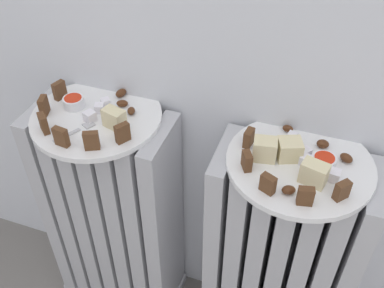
% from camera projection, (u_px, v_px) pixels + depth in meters
% --- Properties ---
extents(radiator_left, '(0.34, 0.17, 0.66)m').
position_uv_depth(radiator_left, '(115.00, 218.00, 1.19)').
color(radiator_left, '#B2B2B7').
rests_on(radiator_left, ground_plane).
extents(radiator_right, '(0.34, 0.17, 0.66)m').
position_uv_depth(radiator_right, '(277.00, 266.00, 1.08)').
color(radiator_right, '#B2B2B7').
rests_on(radiator_right, ground_plane).
extents(plate_left, '(0.29, 0.29, 0.01)m').
position_uv_depth(plate_left, '(97.00, 117.00, 0.97)').
color(plate_left, white).
rests_on(plate_left, radiator_left).
extents(plate_right, '(0.29, 0.29, 0.01)m').
position_uv_depth(plate_right, '(300.00, 164.00, 0.86)').
color(plate_right, white).
rests_on(plate_right, radiator_right).
extents(dark_cake_slice_left_0, '(0.02, 0.03, 0.04)m').
position_uv_depth(dark_cake_slice_left_0, '(59.00, 90.00, 1.00)').
color(dark_cake_slice_left_0, '#56351E').
rests_on(dark_cake_slice_left_0, plate_left).
extents(dark_cake_slice_left_1, '(0.02, 0.03, 0.04)m').
position_uv_depth(dark_cake_slice_left_1, '(44.00, 106.00, 0.96)').
color(dark_cake_slice_left_1, '#56351E').
rests_on(dark_cake_slice_left_1, plate_left).
extents(dark_cake_slice_left_2, '(0.03, 0.03, 0.04)m').
position_uv_depth(dark_cake_slice_left_2, '(44.00, 123.00, 0.91)').
color(dark_cake_slice_left_2, '#56351E').
rests_on(dark_cake_slice_left_2, plate_left).
extents(dark_cake_slice_left_3, '(0.03, 0.02, 0.04)m').
position_uv_depth(dark_cake_slice_left_3, '(61.00, 137.00, 0.88)').
color(dark_cake_slice_left_3, '#56351E').
rests_on(dark_cake_slice_left_3, plate_left).
extents(dark_cake_slice_left_4, '(0.03, 0.02, 0.04)m').
position_uv_depth(dark_cake_slice_left_4, '(91.00, 141.00, 0.87)').
color(dark_cake_slice_left_4, '#56351E').
rests_on(dark_cake_slice_left_4, plate_left).
extents(dark_cake_slice_left_5, '(0.03, 0.03, 0.04)m').
position_uv_depth(dark_cake_slice_left_5, '(122.00, 133.00, 0.89)').
color(dark_cake_slice_left_5, '#56351E').
rests_on(dark_cake_slice_left_5, plate_left).
extents(marble_cake_slice_left_0, '(0.05, 0.04, 0.04)m').
position_uv_depth(marble_cake_slice_left_0, '(114.00, 118.00, 0.92)').
color(marble_cake_slice_left_0, beige).
rests_on(marble_cake_slice_left_0, plate_left).
extents(turkish_delight_left_0, '(0.03, 0.03, 0.02)m').
position_uv_depth(turkish_delight_left_0, '(90.00, 116.00, 0.94)').
color(turkish_delight_left_0, white).
rests_on(turkish_delight_left_0, plate_left).
extents(turkish_delight_left_1, '(0.02, 0.02, 0.02)m').
position_uv_depth(turkish_delight_left_1, '(100.00, 108.00, 0.97)').
color(turkish_delight_left_1, white).
rests_on(turkish_delight_left_1, plate_left).
extents(turkish_delight_left_2, '(0.03, 0.03, 0.02)m').
position_uv_depth(turkish_delight_left_2, '(106.00, 103.00, 0.98)').
color(turkish_delight_left_2, white).
rests_on(turkish_delight_left_2, plate_left).
extents(medjool_date_left_0, '(0.03, 0.02, 0.01)m').
position_uv_depth(medjool_date_left_0, '(122.00, 103.00, 0.99)').
color(medjool_date_left_0, '#4C2814').
rests_on(medjool_date_left_0, plate_left).
extents(medjool_date_left_1, '(0.02, 0.03, 0.01)m').
position_uv_depth(medjool_date_left_1, '(131.00, 111.00, 0.96)').
color(medjool_date_left_1, '#4C2814').
rests_on(medjool_date_left_1, plate_left).
extents(medjool_date_left_2, '(0.03, 0.03, 0.02)m').
position_uv_depth(medjool_date_left_2, '(121.00, 93.00, 1.01)').
color(medjool_date_left_2, '#4C2814').
rests_on(medjool_date_left_2, plate_left).
extents(jam_bowl_left, '(0.05, 0.05, 0.02)m').
position_uv_depth(jam_bowl_left, '(74.00, 102.00, 0.98)').
color(jam_bowl_left, white).
rests_on(jam_bowl_left, plate_left).
extents(dark_cake_slice_right_0, '(0.02, 0.03, 0.04)m').
position_uv_depth(dark_cake_slice_right_0, '(249.00, 138.00, 0.88)').
color(dark_cake_slice_right_0, '#56351E').
rests_on(dark_cake_slice_right_0, plate_right).
extents(dark_cake_slice_right_1, '(0.03, 0.03, 0.04)m').
position_uv_depth(dark_cake_slice_right_1, '(247.00, 161.00, 0.83)').
color(dark_cake_slice_right_1, '#56351E').
rests_on(dark_cake_slice_right_1, plate_right).
extents(dark_cake_slice_right_2, '(0.03, 0.02, 0.04)m').
position_uv_depth(dark_cake_slice_right_2, '(268.00, 184.00, 0.78)').
color(dark_cake_slice_right_2, '#56351E').
rests_on(dark_cake_slice_right_2, plate_right).
extents(dark_cake_slice_right_3, '(0.03, 0.02, 0.04)m').
position_uv_depth(dark_cake_slice_right_3, '(305.00, 196.00, 0.76)').
color(dark_cake_slice_right_3, '#56351E').
rests_on(dark_cake_slice_right_3, plate_right).
extents(dark_cake_slice_right_4, '(0.03, 0.03, 0.04)m').
position_uv_depth(dark_cake_slice_right_4, '(342.00, 191.00, 0.77)').
color(dark_cake_slice_right_4, '#56351E').
rests_on(dark_cake_slice_right_4, plate_right).
extents(marble_cake_slice_right_0, '(0.06, 0.05, 0.04)m').
position_uv_depth(marble_cake_slice_right_0, '(289.00, 149.00, 0.85)').
color(marble_cake_slice_right_0, beige).
rests_on(marble_cake_slice_right_0, plate_right).
extents(marble_cake_slice_right_1, '(0.05, 0.04, 0.04)m').
position_uv_depth(marble_cake_slice_right_1, '(314.00, 173.00, 0.80)').
color(marble_cake_slice_right_1, beige).
rests_on(marble_cake_slice_right_1, plate_right).
extents(marble_cake_slice_right_2, '(0.05, 0.04, 0.04)m').
position_uv_depth(marble_cake_slice_right_2, '(265.00, 149.00, 0.85)').
color(marble_cake_slice_right_2, beige).
rests_on(marble_cake_slice_right_2, plate_right).
extents(turkish_delight_right_0, '(0.02, 0.02, 0.02)m').
position_uv_depth(turkish_delight_right_0, '(334.00, 175.00, 0.81)').
color(turkish_delight_right_0, white).
rests_on(turkish_delight_right_0, plate_right).
extents(turkish_delight_right_1, '(0.03, 0.03, 0.02)m').
position_uv_depth(turkish_delight_right_1, '(306.00, 160.00, 0.84)').
color(turkish_delight_right_1, white).
rests_on(turkish_delight_right_1, plate_right).
extents(turkish_delight_right_2, '(0.02, 0.02, 0.02)m').
position_uv_depth(turkish_delight_right_2, '(292.00, 137.00, 0.90)').
color(turkish_delight_right_2, white).
rests_on(turkish_delight_right_2, plate_right).
extents(turkish_delight_right_3, '(0.03, 0.03, 0.02)m').
position_uv_depth(turkish_delight_right_3, '(306.00, 152.00, 0.86)').
color(turkish_delight_right_3, white).
rests_on(turkish_delight_right_3, plate_right).
extents(medjool_date_right_0, '(0.03, 0.02, 0.02)m').
position_uv_depth(medjool_date_right_0, '(323.00, 144.00, 0.88)').
color(medjool_date_right_0, '#4C2814').
rests_on(medjool_date_right_0, plate_right).
extents(medjool_date_right_1, '(0.03, 0.03, 0.02)m').
position_uv_depth(medjool_date_right_1, '(289.00, 190.00, 0.79)').
color(medjool_date_right_1, '#4C2814').
rests_on(medjool_date_right_1, plate_right).
extents(medjool_date_right_2, '(0.03, 0.03, 0.02)m').
position_uv_depth(medjool_date_right_2, '(346.00, 158.00, 0.85)').
color(medjool_date_right_2, '#4C2814').
rests_on(medjool_date_right_2, plate_right).
extents(medjool_date_right_3, '(0.02, 0.02, 0.01)m').
position_uv_depth(medjool_date_right_3, '(288.00, 129.00, 0.92)').
color(medjool_date_right_3, '#4C2814').
rests_on(medjool_date_right_3, plate_right).
extents(jam_bowl_right, '(0.05, 0.05, 0.02)m').
position_uv_depth(jam_bowl_right, '(324.00, 162.00, 0.83)').
color(jam_bowl_right, white).
rests_on(jam_bowl_right, plate_right).
extents(fork, '(0.06, 0.09, 0.00)m').
position_uv_depth(fork, '(77.00, 130.00, 0.92)').
color(fork, '#B7B7BC').
rests_on(fork, plate_left).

